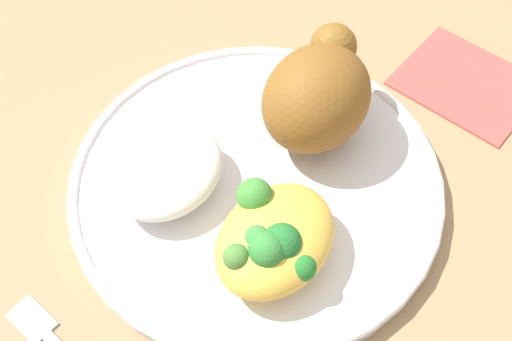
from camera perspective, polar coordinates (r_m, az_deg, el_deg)
The scene contains 6 objects.
ground_plane at distance 0.54m, azimuth 0.00°, elevation -1.66°, with size 2.00×2.00×0.00m, color #9C7C55.
plate at distance 0.54m, azimuth 0.00°, elevation -1.12°, with size 0.30×0.30×0.02m.
roasted_chicken at distance 0.53m, azimuth 5.32°, elevation 6.56°, with size 0.11×0.08×0.08m.
rice_pile at distance 0.52m, azimuth -7.58°, elevation -0.06°, with size 0.10×0.08×0.03m, color white.
mac_cheese_with_broccoli at distance 0.47m, azimuth 1.48°, elevation -5.91°, with size 0.10×0.08×0.05m.
napkin at distance 0.64m, azimuth 17.63°, elevation 7.20°, with size 0.10×0.12×0.00m, color #DB4C47.
Camera 1 is at (-0.25, -0.17, 0.45)m, focal length 46.63 mm.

